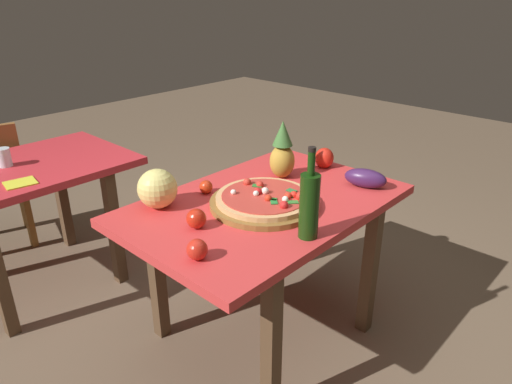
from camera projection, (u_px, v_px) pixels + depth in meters
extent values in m
plane|color=brown|center=(264.00, 330.00, 2.38)|extent=(10.00, 10.00, 0.00)
cube|color=#4F3724|center=(271.00, 349.00, 1.78)|extent=(0.06, 0.06, 0.69)
cube|color=#4F3724|center=(369.00, 271.00, 2.26)|extent=(0.06, 0.06, 0.69)
cube|color=#4F3724|center=(157.00, 275.00, 2.23)|extent=(0.06, 0.06, 0.69)
cube|color=#4F3724|center=(259.00, 223.00, 2.71)|extent=(0.06, 0.06, 0.69)
cube|color=red|center=(265.00, 205.00, 2.09)|extent=(1.24, 0.82, 0.04)
cube|color=#4F3724|center=(114.00, 229.00, 2.65)|extent=(0.06, 0.06, 0.69)
cube|color=#4F3724|center=(62.00, 197.00, 3.04)|extent=(0.06, 0.06, 0.69)
cube|color=red|center=(22.00, 170.00, 2.48)|extent=(1.09, 0.73, 0.04)
cube|color=brown|center=(23.00, 200.00, 3.32)|extent=(0.04, 0.04, 0.41)
cube|color=brown|center=(29.00, 219.00, 3.07)|extent=(0.04, 0.04, 0.41)
cylinder|color=brown|center=(264.00, 203.00, 2.04)|extent=(0.48, 0.48, 0.02)
cylinder|color=tan|center=(264.00, 198.00, 2.03)|extent=(0.42, 0.42, 0.02)
cylinder|color=#C23A30|center=(264.00, 195.00, 2.02)|extent=(0.37, 0.37, 0.00)
sphere|color=red|center=(268.00, 198.00, 1.97)|extent=(0.03, 0.03, 0.03)
sphere|color=red|center=(258.00, 191.00, 2.03)|extent=(0.03, 0.03, 0.03)
sphere|color=red|center=(288.00, 196.00, 1.99)|extent=(0.03, 0.03, 0.03)
sphere|color=red|center=(284.00, 205.00, 1.91)|extent=(0.04, 0.04, 0.04)
sphere|color=red|center=(294.00, 195.00, 2.00)|extent=(0.03, 0.03, 0.03)
sphere|color=red|center=(300.00, 197.00, 1.98)|extent=(0.04, 0.04, 0.04)
sphere|color=red|center=(247.00, 182.00, 2.13)|extent=(0.04, 0.04, 0.04)
sphere|color=red|center=(260.00, 185.00, 2.10)|extent=(0.03, 0.03, 0.03)
cube|color=#2A7A2D|center=(257.00, 186.00, 2.11)|extent=(0.05, 0.05, 0.00)
cube|color=#2A8029|center=(271.00, 199.00, 1.97)|extent=(0.05, 0.05, 0.00)
cube|color=#387B25|center=(293.00, 195.00, 2.01)|extent=(0.05, 0.03, 0.00)
cube|color=#347F30|center=(293.00, 202.00, 1.95)|extent=(0.05, 0.05, 0.00)
cube|color=#278436|center=(274.00, 202.00, 1.95)|extent=(0.05, 0.05, 0.00)
cube|color=#2D7638|center=(292.00, 191.00, 2.06)|extent=(0.03, 0.04, 0.00)
sphere|color=silver|center=(256.00, 193.00, 2.02)|extent=(0.03, 0.03, 0.03)
sphere|color=#F6DFD0|center=(265.00, 191.00, 2.03)|extent=(0.03, 0.03, 0.03)
sphere|color=white|center=(285.00, 199.00, 1.96)|extent=(0.03, 0.03, 0.03)
sphere|color=white|center=(233.00, 192.00, 2.03)|extent=(0.03, 0.03, 0.03)
cylinder|color=#14340C|center=(309.00, 207.00, 1.74)|extent=(0.08, 0.08, 0.25)
cylinder|color=#14340C|center=(311.00, 163.00, 1.67)|extent=(0.03, 0.03, 0.09)
cylinder|color=black|center=(312.00, 149.00, 1.65)|extent=(0.03, 0.03, 0.02)
ellipsoid|color=#BB8F33|center=(282.00, 161.00, 2.31)|extent=(0.12, 0.12, 0.17)
cone|color=#3B6E31|center=(283.00, 133.00, 2.25)|extent=(0.10, 0.10, 0.12)
sphere|color=#E6D976|center=(157.00, 189.00, 2.00)|extent=(0.17, 0.17, 0.17)
ellipsoid|color=red|center=(324.00, 158.00, 2.45)|extent=(0.10, 0.10, 0.11)
ellipsoid|color=#3C1D4B|center=(365.00, 178.00, 2.21)|extent=(0.15, 0.22, 0.09)
sphere|color=red|center=(206.00, 187.00, 2.15)|extent=(0.06, 0.06, 0.06)
sphere|color=red|center=(197.00, 250.00, 1.63)|extent=(0.08, 0.08, 0.08)
sphere|color=red|center=(196.00, 219.00, 1.84)|extent=(0.08, 0.08, 0.08)
cylinder|color=silver|center=(4.00, 157.00, 2.46)|extent=(0.07, 0.07, 0.10)
cube|color=yellow|center=(20.00, 183.00, 2.26)|extent=(0.16, 0.14, 0.01)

